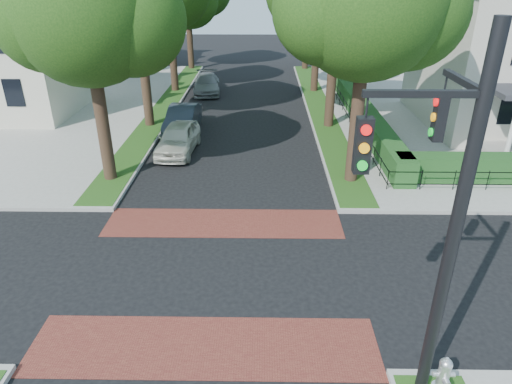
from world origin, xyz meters
TOP-DOWN VIEW (x-y plane):
  - ground at (0.00, 0.00)m, footprint 120.00×120.00m
  - crosswalk_far at (0.00, 3.20)m, footprint 9.00×2.20m
  - crosswalk_near at (0.00, -3.20)m, footprint 9.00×2.20m
  - grass_strip_ne at (5.40, 19.10)m, footprint 1.60×29.80m
  - grass_strip_nw at (-5.40, 19.10)m, footprint 1.60×29.80m
  - tree_right_near at (5.60, 7.24)m, footprint 7.75×6.67m
  - tree_left_near at (-5.40, 7.23)m, footprint 7.50×6.45m
  - hedge_main_road at (7.70, 15.00)m, footprint 1.00×18.00m
  - fence_main_road at (6.90, 15.00)m, footprint 0.06×18.00m
  - house_left_far at (-15.49, 31.99)m, footprint 10.00×9.00m
  - traffic_signal at (4.89, -4.41)m, footprint 2.17×2.00m
  - parked_car_front at (-2.99, 10.72)m, footprint 2.08×4.62m
  - parked_car_middle at (-3.32, 14.24)m, footprint 1.76×4.66m
  - parked_car_rear at (-2.96, 23.74)m, footprint 2.47×5.07m
  - fire_hydrant at (5.55, -4.61)m, footprint 0.51×0.52m

SIDE VIEW (x-z plane):
  - ground at x=0.00m, z-range 0.00..0.00m
  - crosswalk_far at x=0.00m, z-range 0.00..0.01m
  - crosswalk_near at x=0.00m, z-range 0.00..0.01m
  - grass_strip_ne at x=5.40m, z-range 0.15..0.17m
  - grass_strip_nw at x=-5.40m, z-range 0.15..0.17m
  - fence_main_road at x=6.90m, z-range 0.15..1.05m
  - fire_hydrant at x=5.55m, z-range 0.13..1.11m
  - parked_car_rear at x=-2.96m, z-range 0.00..1.42m
  - hedge_main_road at x=7.70m, z-range 0.15..1.35m
  - parked_car_middle at x=-3.32m, z-range 0.00..1.52m
  - parked_car_front at x=-2.99m, z-range 0.00..1.54m
  - traffic_signal at x=4.89m, z-range 0.71..8.71m
  - house_left_far at x=-15.49m, z-range -0.03..10.11m
  - tree_left_near at x=-5.40m, z-range 2.17..12.37m
  - tree_right_near at x=5.60m, z-range 2.30..12.96m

